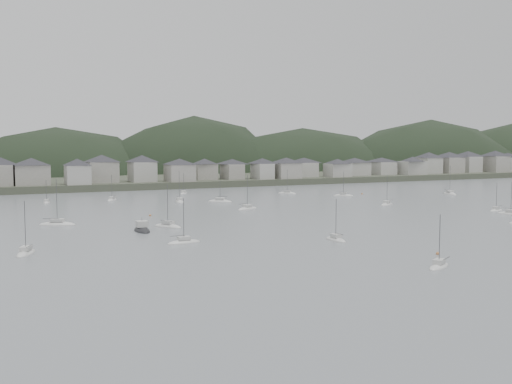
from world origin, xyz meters
TOP-DOWN VIEW (x-y plane):
  - ground at (0.00, 0.00)m, footprint 900.00×900.00m
  - far_shore_land at (0.00, 295.00)m, footprint 900.00×250.00m
  - forested_ridge at (4.83, 269.40)m, footprint 851.55×103.94m
  - waterfront_town at (50.59, 183.34)m, footprint 451.48×28.46m
  - sailboat_lead at (-67.13, 32.19)m, footprint 5.18×8.08m
  - moored_fleet at (-10.98, 75.10)m, footprint 200.64×175.22m
  - motor_launch_far at (-40.34, 51.71)m, footprint 3.72×9.18m
  - mooring_buoys at (14.36, 58.89)m, footprint 173.92×136.02m

SIDE VIEW (x-z plane):
  - forested_ridge at x=4.83m, z-range -62.57..40.00m
  - ground at x=0.00m, z-range 0.00..0.00m
  - mooring_buoys at x=14.36m, z-range -0.20..0.50m
  - moored_fleet at x=-10.98m, z-range -6.03..6.38m
  - sailboat_lead at x=-67.13m, z-range -5.11..5.46m
  - motor_launch_far at x=-40.34m, z-range -1.79..2.35m
  - far_shore_land at x=0.00m, z-range 0.00..3.00m
  - waterfront_town at x=50.59m, z-range 2.20..15.12m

